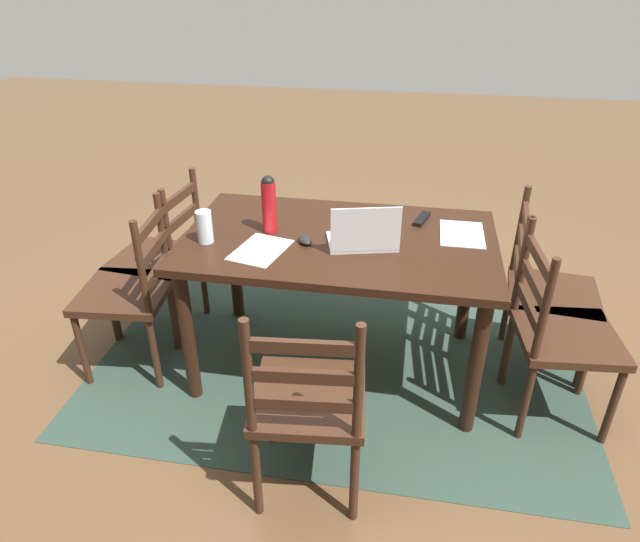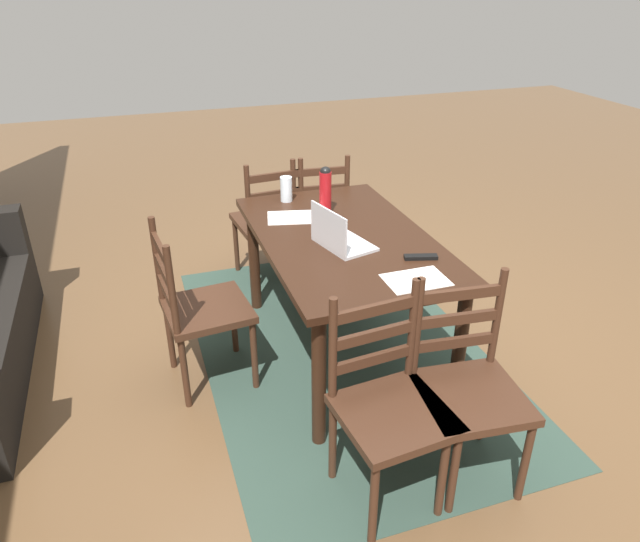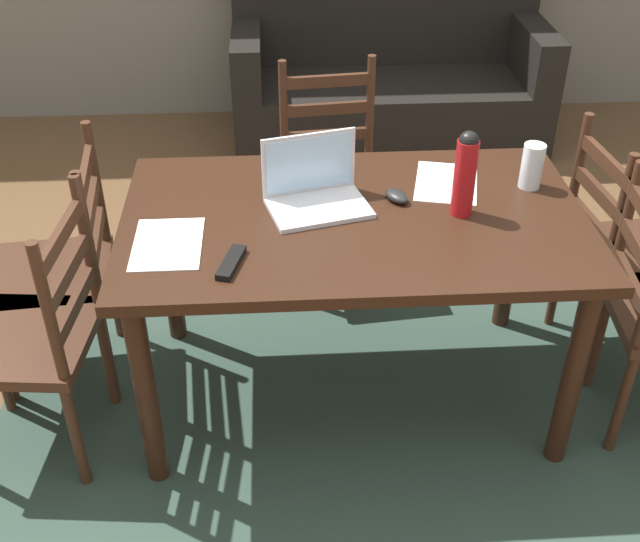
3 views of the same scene
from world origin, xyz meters
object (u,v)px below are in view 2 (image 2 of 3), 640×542
(dining_table, at_px, (344,252))
(chair_far_head, at_px, (199,309))
(water_bottle, at_px, (325,189))
(computer_mouse, at_px, (321,225))
(chair_right_near, at_px, (316,216))
(chair_left_far, at_px, (389,407))
(chair_left_near, at_px, (467,389))
(drinking_glass, at_px, (286,189))
(laptop, at_px, (338,237))
(tv_remote, at_px, (421,257))
(chair_right_far, at_px, (269,222))

(dining_table, distance_m, chair_far_head, 0.85)
(dining_table, xyz_separation_m, water_bottle, (0.35, -0.01, 0.25))
(water_bottle, height_order, computer_mouse, water_bottle)
(chair_right_near, distance_m, computer_mouse, 0.99)
(chair_far_head, relative_size, chair_right_near, 1.00)
(chair_left_far, bearing_deg, chair_left_near, -90.00)
(chair_far_head, distance_m, drinking_glass, 1.00)
(dining_table, height_order, laptop, laptop)
(computer_mouse, height_order, tv_remote, computer_mouse)
(chair_left_near, relative_size, laptop, 2.60)
(dining_table, height_order, water_bottle, water_bottle)
(chair_right_near, distance_m, laptop, 1.26)
(dining_table, relative_size, chair_right_near, 1.60)
(chair_far_head, relative_size, water_bottle, 3.28)
(chair_left_far, height_order, chair_right_far, same)
(chair_left_far, height_order, computer_mouse, chair_left_far)
(dining_table, bearing_deg, tv_remote, -145.33)
(chair_right_far, relative_size, computer_mouse, 9.50)
(chair_right_far, xyz_separation_m, laptop, (-1.17, -0.09, 0.37))
(chair_right_near, bearing_deg, computer_mouse, 163.68)
(drinking_glass, bearing_deg, chair_left_near, -168.46)
(chair_left_near, height_order, tv_remote, chair_left_near)
(chair_right_near, relative_size, water_bottle, 3.28)
(chair_left_far, relative_size, tv_remote, 5.59)
(water_bottle, bearing_deg, dining_table, 178.25)
(chair_right_far, relative_size, chair_left_near, 1.00)
(chair_right_far, distance_m, drinking_glass, 0.58)
(chair_right_far, height_order, chair_left_near, same)
(chair_right_far, relative_size, laptop, 2.60)
(dining_table, distance_m, tv_remote, 0.49)
(chair_far_head, bearing_deg, drinking_glass, -46.94)
(chair_left_far, height_order, drinking_glass, chair_left_far)
(chair_left_far, relative_size, chair_far_head, 1.00)
(laptop, distance_m, drinking_glass, 0.75)
(chair_far_head, xyz_separation_m, laptop, (-0.12, -0.74, 0.37))
(chair_left_near, bearing_deg, chair_right_far, 9.84)
(dining_table, distance_m, laptop, 0.22)
(dining_table, bearing_deg, chair_left_near, -169.95)
(chair_right_near, height_order, tv_remote, chair_right_near)
(chair_left_far, xyz_separation_m, laptop, (0.92, -0.10, 0.37))
(dining_table, bearing_deg, chair_left_far, 169.96)
(computer_mouse, bearing_deg, dining_table, 179.43)
(water_bottle, bearing_deg, drinking_glass, 31.20)
(chair_right_far, bearing_deg, chair_left_near, -170.16)
(water_bottle, bearing_deg, chair_right_near, -13.42)
(water_bottle, relative_size, tv_remote, 1.70)
(chair_right_far, relative_size, drinking_glass, 6.04)
(chair_right_near, xyz_separation_m, drinking_glass, (-0.43, 0.33, 0.39))
(chair_left_far, xyz_separation_m, chair_far_head, (1.04, 0.64, 0.00))
(dining_table, relative_size, computer_mouse, 15.16)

